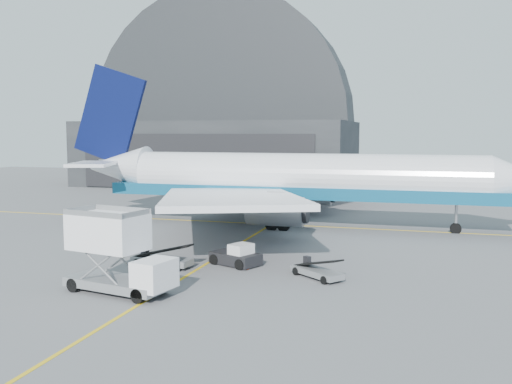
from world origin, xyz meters
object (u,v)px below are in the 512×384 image
(belt_loader_a, at_px, (161,259))
(belt_loader_b, at_px, (317,271))
(pushback_tug, at_px, (237,257))
(catering_truck, at_px, (116,253))
(airliner, at_px, (285,179))

(belt_loader_a, bearing_deg, belt_loader_b, 6.72)
(pushback_tug, xyz_separation_m, belt_loader_a, (-5.22, -2.10, -0.07))
(catering_truck, relative_size, belt_loader_a, 1.51)
(belt_loader_a, bearing_deg, airliner, 85.02)
(pushback_tug, xyz_separation_m, belt_loader_b, (6.50, -2.09, -0.13))
(pushback_tug, bearing_deg, airliner, 116.64)
(catering_truck, bearing_deg, pushback_tug, 73.52)
(airliner, bearing_deg, pushback_tug, -87.48)
(airliner, bearing_deg, belt_loader_a, -101.65)
(pushback_tug, height_order, belt_loader_b, pushback_tug)
(airliner, xyz_separation_m, belt_loader_a, (-4.37, -21.22, -4.46))
(pushback_tug, relative_size, belt_loader_b, 1.04)
(airliner, relative_size, pushback_tug, 12.09)
(airliner, height_order, belt_loader_a, airliner)
(airliner, height_order, catering_truck, airliner)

